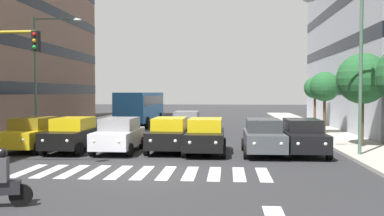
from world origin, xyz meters
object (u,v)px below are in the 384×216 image
at_px(car_1, 263,136).
at_px(car_5, 72,134).
at_px(car_3, 169,134).
at_px(street_tree_2, 325,87).
at_px(street_lamp_right, 43,64).
at_px(motorcycle_with_rider, 0,183).
at_px(street_tree_3, 315,88).
at_px(car_0, 303,137).
at_px(car_2, 205,136).
at_px(street_tree_1, 363,79).
at_px(car_4, 119,135).
at_px(car_6, 33,133).
at_px(car_row2_0, 187,124).
at_px(bus_behind_traffic, 141,105).
at_px(street_lamp_left, 352,57).

bearing_deg(car_1, car_5, -1.88).
relative_size(car_3, car_5, 1.00).
bearing_deg(street_tree_2, street_lamp_right, 11.24).
distance_m(car_5, motorcycle_with_rider, 10.67).
distance_m(street_tree_2, street_tree_3, 5.59).
xyz_separation_m(car_0, car_2, (4.71, -0.07, 0.00)).
bearing_deg(motorcycle_with_rider, street_tree_1, -135.79).
xyz_separation_m(motorcycle_with_rider, street_tree_1, (-13.06, -12.71, 3.09)).
distance_m(car_3, car_5, 4.95).
xyz_separation_m(car_0, street_tree_2, (-3.16, -9.68, 2.52)).
bearing_deg(car_4, car_2, 178.44).
distance_m(car_3, street_lamp_right, 11.21).
height_order(motorcycle_with_rider, street_tree_2, street_tree_2).
bearing_deg(car_5, street_lamp_right, -54.56).
height_order(motorcycle_with_rider, street_tree_1, street_tree_1).
xyz_separation_m(car_6, car_row2_0, (-7.28, -7.63, 0.00)).
xyz_separation_m(car_1, street_tree_1, (-5.40, -2.54, 2.85)).
xyz_separation_m(car_6, street_lamp_right, (1.88, -5.55, 3.99)).
distance_m(car_6, street_tree_3, 22.93).
relative_size(car_row2_0, street_tree_3, 1.07).
xyz_separation_m(car_3, bus_behind_traffic, (4.94, -16.95, 0.97)).
xyz_separation_m(street_lamp_right, street_tree_1, (-19.09, 3.50, -1.14)).
bearing_deg(car_3, street_tree_1, -169.63).
xyz_separation_m(car_2, car_6, (8.99, -0.34, 0.00)).
xyz_separation_m(bus_behind_traffic, street_lamp_left, (-13.57, 18.19, 2.77)).
xyz_separation_m(car_2, bus_behind_traffic, (6.80, -17.49, 0.97)).
height_order(street_lamp_right, street_tree_2, street_lamp_right).
relative_size(car_6, street_tree_2, 1.03).
distance_m(car_3, motorcycle_with_rider, 11.27).
distance_m(car_6, street_lamp_left, 16.23).
relative_size(car_row2_0, street_tree_2, 1.03).
bearing_deg(street_lamp_left, street_tree_3, -95.56).
xyz_separation_m(car_1, car_row2_0, (4.53, -8.12, 0.00)).
relative_size(car_5, car_6, 1.00).
bearing_deg(car_2, street_lamp_right, -28.43).
height_order(car_3, car_6, same).
bearing_deg(street_tree_1, street_tree_2, -87.18).
height_order(car_3, street_tree_3, street_tree_3).
height_order(car_4, bus_behind_traffic, bus_behind_traffic).
height_order(car_5, street_lamp_right, street_lamp_right).
height_order(street_lamp_left, street_tree_1, street_lamp_left).
distance_m(bus_behind_traffic, street_tree_1, 21.38).
distance_m(street_lamp_right, street_tree_1, 19.44).
distance_m(car_row2_0, street_lamp_left, 12.69).
distance_m(car_row2_0, street_tree_1, 11.74).
relative_size(car_3, street_lamp_right, 0.57).
bearing_deg(car_6, car_5, 175.40).
bearing_deg(street_lamp_left, car_0, -16.97).
bearing_deg(car_row2_0, street_tree_1, 150.63).
distance_m(street_lamp_left, street_tree_3, 16.00).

